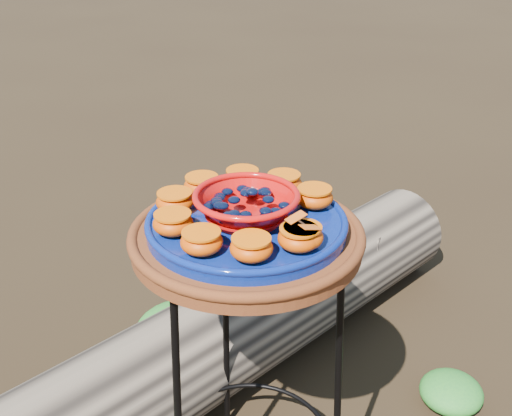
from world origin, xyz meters
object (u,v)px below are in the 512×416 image
object	(u,v)px
red_bowl	(246,207)
driftwood_log	(256,317)
terracotta_saucer	(247,239)
plant_stand	(248,379)
cobalt_plate	(247,225)

from	to	relation	value
red_bowl	driftwood_log	xyz separation A→B (m)	(0.16, 0.47, -0.64)
red_bowl	driftwood_log	world-z (taller)	red_bowl
terracotta_saucer	red_bowl	size ratio (longest dim) A/B	2.33
driftwood_log	plant_stand	bearing A→B (deg)	-108.56
terracotta_saucer	driftwood_log	bearing A→B (deg)	71.44
terracotta_saucer	red_bowl	bearing A→B (deg)	0.00
cobalt_plate	driftwood_log	xyz separation A→B (m)	(0.16, 0.47, -0.59)
cobalt_plate	red_bowl	world-z (taller)	red_bowl
red_bowl	plant_stand	bearing A→B (deg)	0.00
driftwood_log	terracotta_saucer	bearing A→B (deg)	-108.56
red_bowl	terracotta_saucer	bearing A→B (deg)	0.00
plant_stand	red_bowl	world-z (taller)	red_bowl
plant_stand	driftwood_log	world-z (taller)	plant_stand
driftwood_log	cobalt_plate	bearing A→B (deg)	-108.56
cobalt_plate	red_bowl	xyz separation A→B (m)	(0.00, 0.00, 0.04)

